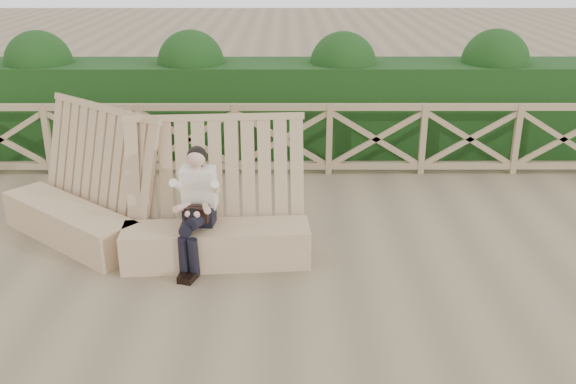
{
  "coord_description": "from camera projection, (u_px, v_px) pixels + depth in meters",
  "views": [
    {
      "loc": [
        0.07,
        -5.88,
        3.36
      ],
      "look_at": [
        0.09,
        0.4,
        0.9
      ],
      "focal_mm": 40.0,
      "sensor_mm": 36.0,
      "label": 1
    }
  ],
  "objects": [
    {
      "name": "woman",
      "position": [
        197.0,
        203.0,
        6.94
      ],
      "size": [
        0.4,
        0.81,
        1.33
      ],
      "rotation": [
        0.0,
        0.0,
        -0.1
      ],
      "color": "black",
      "rests_on": "ground"
    },
    {
      "name": "ground",
      "position": [
        280.0,
        286.0,
        6.7
      ],
      "size": [
        60.0,
        60.0,
        0.0
      ],
      "primitive_type": "plane",
      "color": "brown",
      "rests_on": "ground"
    },
    {
      "name": "hedge",
      "position": [
        282.0,
        107.0,
        10.8
      ],
      "size": [
        12.0,
        1.2,
        1.5
      ],
      "primitive_type": "cube",
      "color": "black",
      "rests_on": "ground"
    },
    {
      "name": "bench",
      "position": [
        143.0,
        217.0,
        7.39
      ],
      "size": [
        3.8,
        1.94,
        1.57
      ],
      "rotation": [
        0.0,
        0.0,
        -0.26
      ],
      "color": "#997D57",
      "rests_on": "ground"
    },
    {
      "name": "guardrail",
      "position": [
        282.0,
        139.0,
        9.76
      ],
      "size": [
        10.1,
        0.09,
        1.1
      ],
      "color": "#7C6448",
      "rests_on": "ground"
    }
  ]
}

